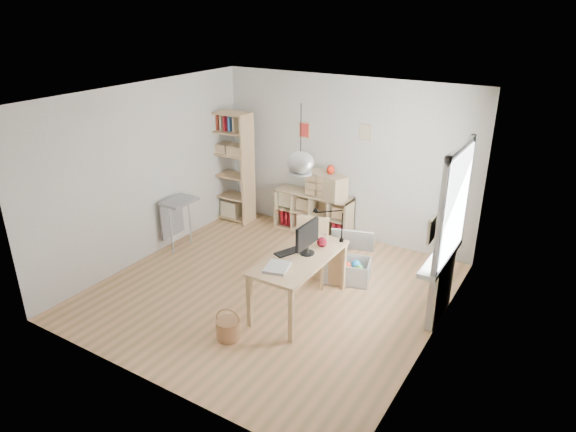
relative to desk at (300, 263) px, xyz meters
The scene contains 20 objects.
ground 0.87m from the desk, 164.74° to the left, with size 4.50×4.50×0.00m, color tan.
room_shell 1.34m from the desk, 164.74° to the left, with size 4.50×4.50×4.50m.
window_unit 2.04m from the desk, 24.12° to the left, with size 0.07×1.16×1.46m.
radiator 1.82m from the desk, 24.58° to the left, with size 0.10×0.80×0.80m, color silver.
windowsill 1.77m from the desk, 25.25° to the left, with size 0.22×1.20×0.06m, color silver.
desk is the anchor object (origin of this frame).
cube_shelf 2.48m from the desk, 114.61° to the left, with size 1.40×0.38×0.72m.
tall_bookshelf 3.27m from the desk, 142.99° to the left, with size 0.80×0.38×2.00m.
side_table 2.64m from the desk, 169.06° to the left, with size 0.40×0.55×0.85m.
chair 0.75m from the desk, 107.38° to the left, with size 0.60×0.60×0.94m.
wicker_basket 1.23m from the desk, 109.99° to the right, with size 0.30×0.30×0.41m.
storage_chest 1.15m from the desk, 77.14° to the left, with size 0.80×0.86×0.67m.
monitor 0.36m from the desk, 70.33° to the left, with size 0.20×0.49×0.43m.
keyboard 0.20m from the desk, behind, with size 0.15×0.40×0.02m, color black.
task_lamp 0.74m from the desk, 84.40° to the left, with size 0.42×0.16×0.45m.
yarn_ball 0.44m from the desk, 73.43° to the left, with size 0.14×0.14×0.14m, color #520A13.
paper_tray 0.44m from the desk, 99.75° to the right, with size 0.27×0.34×0.03m, color silver.
drawer_chest 2.33m from the desk, 109.13° to the left, with size 0.70×0.32×0.40m, color tan.
red_vase 2.36m from the desk, 107.46° to the left, with size 0.13×0.13×0.16m, color #A61D0D.
potted_plant 1.95m from the desk, 35.02° to the left, with size 0.29×0.25×0.32m, color #246026.
Camera 1 is at (3.48, -5.21, 3.78)m, focal length 32.00 mm.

